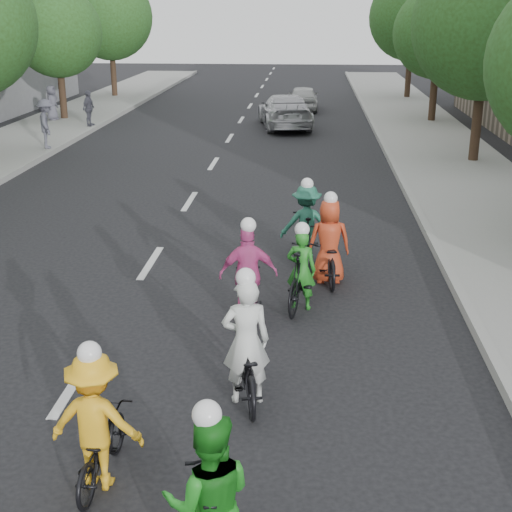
# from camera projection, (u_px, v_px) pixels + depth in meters

# --- Properties ---
(ground) EXTENTS (120.00, 120.00, 0.00)m
(ground) POSITION_uv_depth(u_px,v_px,m) (76.00, 382.00, 10.15)
(ground) COLOR black
(ground) RESTS_ON ground
(sidewalk_right) EXTENTS (4.00, 80.00, 0.15)m
(sidewalk_right) POSITION_uv_depth(u_px,v_px,m) (487.00, 204.00, 18.97)
(sidewalk_right) COLOR gray
(sidewalk_right) RESTS_ON ground
(curb_right) EXTENTS (0.18, 80.00, 0.18)m
(curb_right) POSITION_uv_depth(u_px,v_px,m) (413.00, 202.00, 19.10)
(curb_right) COLOR #999993
(curb_right) RESTS_ON ground
(tree_l_4) EXTENTS (4.00, 4.00, 5.97)m
(tree_l_4) POSITION_uv_depth(u_px,v_px,m) (57.00, 32.00, 32.01)
(tree_l_4) COLOR black
(tree_l_4) RESTS_ON ground
(tree_l_5) EXTENTS (4.80, 4.80, 6.93)m
(tree_l_5) POSITION_uv_depth(u_px,v_px,m) (110.00, 17.00, 40.29)
(tree_l_5) COLOR black
(tree_l_5) RESTS_ON ground
(tree_r_1) EXTENTS (4.80, 4.80, 6.93)m
(tree_r_1) POSITION_uv_depth(u_px,v_px,m) (487.00, 25.00, 22.72)
(tree_r_1) COLOR black
(tree_r_1) RESTS_ON ground
(tree_r_2) EXTENTS (4.00, 4.00, 5.97)m
(tree_r_2) POSITION_uv_depth(u_px,v_px,m) (438.00, 33.00, 31.37)
(tree_r_2) COLOR black
(tree_r_2) RESTS_ON ground
(tree_r_3) EXTENTS (4.80, 4.80, 6.93)m
(tree_r_3) POSITION_uv_depth(u_px,v_px,m) (412.00, 17.00, 39.66)
(tree_r_3) COLOR black
(tree_r_3) RESTS_ON ground
(cyclist_0) EXTENTS (1.13, 1.75, 1.79)m
(cyclist_0) POSITION_uv_depth(u_px,v_px,m) (306.00, 229.00, 14.75)
(cyclist_0) COLOR black
(cyclist_0) RESTS_ON ground
(cyclist_1) EXTENTS (0.85, 1.88, 1.80)m
(cyclist_1) POSITION_uv_depth(u_px,v_px,m) (329.00, 250.00, 13.71)
(cyclist_1) COLOR black
(cyclist_1) RESTS_ON ground
(cyclist_2) EXTENTS (1.03, 1.51, 1.82)m
(cyclist_2) POSITION_uv_depth(u_px,v_px,m) (249.00, 282.00, 11.95)
(cyclist_2) COLOR black
(cyclist_2) RESTS_ON ground
(cyclist_3) EXTENTS (0.91, 1.81, 1.91)m
(cyclist_3) POSITION_uv_depth(u_px,v_px,m) (247.00, 357.00, 9.54)
(cyclist_3) COLOR black
(cyclist_3) RESTS_ON ground
(cyclist_4) EXTENTS (0.89, 1.92, 1.58)m
(cyclist_4) POSITION_uv_depth(u_px,v_px,m) (301.00, 275.00, 12.52)
(cyclist_4) COLOR black
(cyclist_4) RESTS_ON ground
(cyclist_5) EXTENTS (1.07, 1.54, 1.76)m
(cyclist_5) POSITION_uv_depth(u_px,v_px,m) (97.00, 431.00, 7.80)
(cyclist_5) COLOR black
(cyclist_5) RESTS_ON ground
(follow_car_lead) EXTENTS (2.84, 5.30, 1.46)m
(follow_car_lead) POSITION_uv_depth(u_px,v_px,m) (285.00, 111.00, 31.29)
(follow_car_lead) COLOR #B3B3B8
(follow_car_lead) RESTS_ON ground
(follow_car_trail) EXTENTS (1.52, 3.71, 1.26)m
(follow_car_trail) POSITION_uv_depth(u_px,v_px,m) (303.00, 98.00, 36.61)
(follow_car_trail) COLOR beige
(follow_car_trail) RESTS_ON ground
(spectator_0) EXTENTS (1.05, 1.31, 1.78)m
(spectator_0) POSITION_uv_depth(u_px,v_px,m) (46.00, 124.00, 25.85)
(spectator_0) COLOR #545462
(spectator_0) RESTS_ON sidewalk_left
(spectator_1) EXTENTS (0.53, 0.95, 1.53)m
(spectator_1) POSITION_uv_depth(u_px,v_px,m) (89.00, 108.00, 30.73)
(spectator_1) COLOR #51515E
(spectator_1) RESTS_ON sidewalk_left
(spectator_2) EXTENTS (0.57, 0.81, 1.57)m
(spectator_2) POSITION_uv_depth(u_px,v_px,m) (52.00, 102.00, 32.46)
(spectator_2) COLOR #555462
(spectator_2) RESTS_ON sidewalk_left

